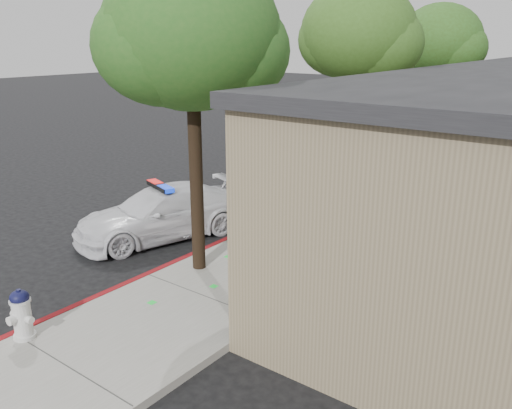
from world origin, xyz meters
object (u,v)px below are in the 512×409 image
(fire_hydrant, at_px, (21,314))
(street_tree_near, at_px, (192,41))
(police_car, at_px, (162,213))
(street_tree_mid, at_px, (359,37))
(street_tree_far, at_px, (440,43))

(fire_hydrant, distance_m, street_tree_near, 5.81)
(police_car, bearing_deg, fire_hydrant, -49.86)
(police_car, xyz_separation_m, street_tree_mid, (2.33, 5.91, 4.31))
(street_tree_mid, distance_m, street_tree_far, 6.87)
(fire_hydrant, bearing_deg, street_tree_mid, 82.52)
(fire_hydrant, xyz_separation_m, street_tree_near, (0.36, 3.89, 4.30))
(fire_hydrant, bearing_deg, street_tree_far, 83.26)
(street_tree_far, bearing_deg, street_tree_near, -90.05)
(fire_hydrant, bearing_deg, street_tree_near, 79.13)
(street_tree_mid, bearing_deg, street_tree_far, 89.97)
(police_car, distance_m, fire_hydrant, 5.34)
(police_car, distance_m, street_tree_mid, 7.68)
(fire_hydrant, distance_m, street_tree_far, 18.24)
(street_tree_far, bearing_deg, police_car, -100.33)
(street_tree_near, relative_size, street_tree_mid, 0.99)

